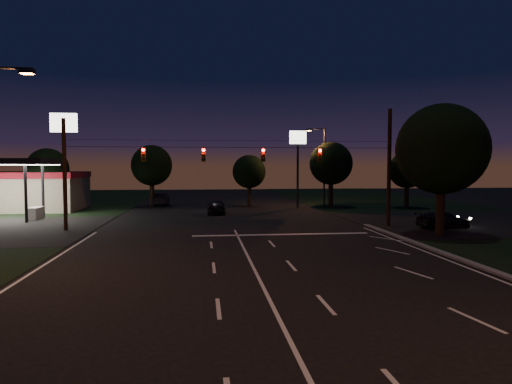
{
  "coord_description": "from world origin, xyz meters",
  "views": [
    {
      "loc": [
        -2.29,
        -18.68,
        4.68
      ],
      "look_at": [
        1.05,
        9.73,
        3.0
      ],
      "focal_mm": 32.0,
      "sensor_mm": 36.0,
      "label": 1
    }
  ],
  "objects": [
    {
      "name": "car_cross",
      "position": [
        15.53,
        13.23,
        0.61
      ],
      "size": [
        4.53,
        2.7,
        1.23
      ],
      "primitive_type": "imported",
      "rotation": [
        0.0,
        0.0,
        1.82
      ],
      "color": "black",
      "rests_on": "ground"
    },
    {
      "name": "tree_far_e",
      "position": [
        20.02,
        29.11,
        4.11
      ],
      "size": [
        4.0,
        4.0,
        6.18
      ],
      "color": "black",
      "rests_on": "ground"
    },
    {
      "name": "stop_bar",
      "position": [
        3.0,
        11.5,
        0.01
      ],
      "size": [
        12.0,
        0.5,
        0.01
      ],
      "primitive_type": "cube",
      "color": "silver",
      "rests_on": "ground"
    },
    {
      "name": "street_light_right_far",
      "position": [
        11.24,
        32.0,
        5.24
      ],
      "size": [
        2.2,
        0.35,
        9.0
      ],
      "color": "black",
      "rests_on": "ground"
    },
    {
      "name": "tree_far_d",
      "position": [
        12.02,
        31.13,
        4.83
      ],
      "size": [
        4.8,
        4.8,
        7.3
      ],
      "color": "black",
      "rests_on": "ground"
    },
    {
      "name": "ground",
      "position": [
        0.0,
        0.0,
        0.0
      ],
      "size": [
        140.0,
        140.0,
        0.0
      ],
      "primitive_type": "plane",
      "color": "black",
      "rests_on": "ground"
    },
    {
      "name": "tree_far_b",
      "position": [
        -7.98,
        34.13,
        4.61
      ],
      "size": [
        4.6,
        4.6,
        6.98
      ],
      "color": "black",
      "rests_on": "ground"
    },
    {
      "name": "utility_pole_right",
      "position": [
        12.0,
        15.0,
        0.0
      ],
      "size": [
        0.3,
        0.3,
        9.0
      ],
      "primitive_type": "cylinder",
      "color": "black",
      "rests_on": "ground"
    },
    {
      "name": "tree_far_a",
      "position": [
        -17.98,
        30.12,
        4.26
      ],
      "size": [
        4.2,
        4.2,
        6.42
      ],
      "color": "black",
      "rests_on": "ground"
    },
    {
      "name": "tree_far_c",
      "position": [
        3.02,
        33.1,
        3.9
      ],
      "size": [
        3.8,
        3.8,
        5.86
      ],
      "color": "black",
      "rests_on": "ground"
    },
    {
      "name": "utility_pole_left",
      "position": [
        -12.0,
        15.0,
        0.0
      ],
      "size": [
        0.28,
        0.28,
        8.0
      ],
      "primitive_type": "cylinder",
      "color": "black",
      "rests_on": "ground"
    },
    {
      "name": "signal_span",
      "position": [
        -0.0,
        14.96,
        5.5
      ],
      "size": [
        24.0,
        0.4,
        1.56
      ],
      "color": "black",
      "rests_on": "ground"
    },
    {
      "name": "pole_sign_right",
      "position": [
        8.0,
        30.0,
        6.24
      ],
      "size": [
        1.8,
        0.3,
        8.4
      ],
      "color": "black",
      "rests_on": "ground"
    },
    {
      "name": "gas_station",
      "position": [
        -21.86,
        30.39,
        2.38
      ],
      "size": [
        14.2,
        16.1,
        5.25
      ],
      "color": "gray",
      "rests_on": "ground"
    },
    {
      "name": "cross_street_right",
      "position": [
        20.0,
        16.0,
        0.0
      ],
      "size": [
        20.0,
        16.0,
        0.02
      ],
      "primitive_type": "cube",
      "color": "black",
      "rests_on": "ground"
    },
    {
      "name": "car_oncoming_b",
      "position": [
        -7.13,
        35.52,
        0.69
      ],
      "size": [
        1.68,
        4.28,
        1.39
      ],
      "primitive_type": "imported",
      "rotation": [
        0.0,
        0.0,
        3.09
      ],
      "color": "black",
      "rests_on": "ground"
    },
    {
      "name": "center_line",
      "position": [
        0.0,
        -6.0,
        0.01
      ],
      "size": [
        0.14,
        40.0,
        0.01
      ],
      "primitive_type": "cube",
      "color": "silver",
      "rests_on": "ground"
    },
    {
      "name": "pole_sign_left_near",
      "position": [
        -14.0,
        22.0,
        6.98
      ],
      "size": [
        2.2,
        0.3,
        9.1
      ],
      "color": "black",
      "rests_on": "ground"
    },
    {
      "name": "car_oncoming_a",
      "position": [
        -1.0,
        25.33,
        0.73
      ],
      "size": [
        1.72,
        4.26,
        1.45
      ],
      "primitive_type": "imported",
      "rotation": [
        0.0,
        0.0,
        3.14
      ],
      "color": "black",
      "rests_on": "ground"
    },
    {
      "name": "tree_right_near",
      "position": [
        13.53,
        10.17,
        5.68
      ],
      "size": [
        6.0,
        6.0,
        8.76
      ],
      "color": "black",
      "rests_on": "ground"
    }
  ]
}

